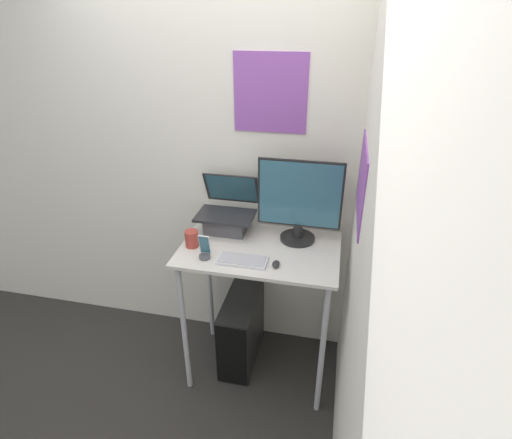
% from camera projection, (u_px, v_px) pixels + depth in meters
% --- Properties ---
extents(ground_plane, '(12.00, 12.00, 0.00)m').
position_uv_depth(ground_plane, '(250.00, 402.00, 2.47)').
color(ground_plane, '#2D2B28').
extents(wall_back, '(6.00, 0.06, 2.60)m').
position_uv_depth(wall_back, '(272.00, 168.00, 2.45)').
color(wall_back, silver).
rests_on(wall_back, ground_plane).
extents(wall_side_right, '(0.06, 6.00, 2.60)m').
position_uv_depth(wall_side_right, '(365.00, 226.00, 1.77)').
color(wall_side_right, silver).
rests_on(wall_side_right, ground_plane).
extents(desk, '(0.91, 0.57, 0.95)m').
position_uv_depth(desk, '(260.00, 268.00, 2.35)').
color(desk, beige).
rests_on(desk, ground_plane).
extents(laptop, '(0.35, 0.32, 0.33)m').
position_uv_depth(laptop, '(227.00, 217.00, 2.44)').
color(laptop, '#4C4C51').
rests_on(laptop, desk).
extents(monitor, '(0.48, 0.21, 0.49)m').
position_uv_depth(monitor, '(299.00, 204.00, 2.26)').
color(monitor, black).
rests_on(monitor, desk).
extents(keyboard, '(0.27, 0.13, 0.02)m').
position_uv_depth(keyboard, '(242.00, 260.00, 2.15)').
color(keyboard, silver).
rests_on(keyboard, desk).
extents(mouse, '(0.04, 0.06, 0.03)m').
position_uv_depth(mouse, '(276.00, 264.00, 2.11)').
color(mouse, '#262626').
rests_on(mouse, desk).
extents(cell_phone, '(0.06, 0.06, 0.14)m').
position_uv_depth(cell_phone, '(205.00, 251.00, 2.17)').
color(cell_phone, '#4C4C51').
rests_on(cell_phone, desk).
extents(computer_tower, '(0.21, 0.52, 0.49)m').
position_uv_depth(computer_tower, '(241.00, 328.00, 2.70)').
color(computer_tower, black).
rests_on(computer_tower, ground_plane).
extents(mug, '(0.08, 0.08, 0.10)m').
position_uv_depth(mug, '(192.00, 239.00, 2.28)').
color(mug, '#9E382D').
rests_on(mug, desk).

